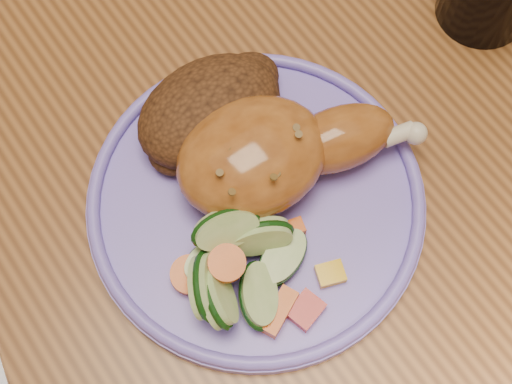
# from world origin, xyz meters

# --- Properties ---
(ground) EXTENTS (4.00, 4.00, 0.00)m
(ground) POSITION_xyz_m (0.00, 0.00, 0.00)
(ground) COLOR brown
(ground) RESTS_ON ground
(dining_table) EXTENTS (0.90, 1.40, 0.75)m
(dining_table) POSITION_xyz_m (0.00, 0.00, 0.67)
(dining_table) COLOR brown
(dining_table) RESTS_ON ground
(plate) EXTENTS (0.26, 0.26, 0.01)m
(plate) POSITION_xyz_m (-0.03, -0.10, 0.76)
(plate) COLOR #7B65DA
(plate) RESTS_ON dining_table
(plate_rim) EXTENTS (0.26, 0.26, 0.01)m
(plate_rim) POSITION_xyz_m (-0.03, -0.10, 0.77)
(plate_rim) COLOR #7B65DA
(plate_rim) RESTS_ON plate
(chicken_leg) EXTENTS (0.19, 0.12, 0.06)m
(chicken_leg) POSITION_xyz_m (-0.01, -0.09, 0.79)
(chicken_leg) COLOR #A85E23
(chicken_leg) RESTS_ON plate
(rice_pilaf) EXTENTS (0.13, 0.09, 0.05)m
(rice_pilaf) POSITION_xyz_m (-0.02, -0.03, 0.78)
(rice_pilaf) COLOR #4A2812
(rice_pilaf) RESTS_ON plate
(vegetable_pile) EXTENTS (0.12, 0.11, 0.06)m
(vegetable_pile) POSITION_xyz_m (-0.07, -0.14, 0.78)
(vegetable_pile) COLOR #A50A05
(vegetable_pile) RESTS_ON plate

